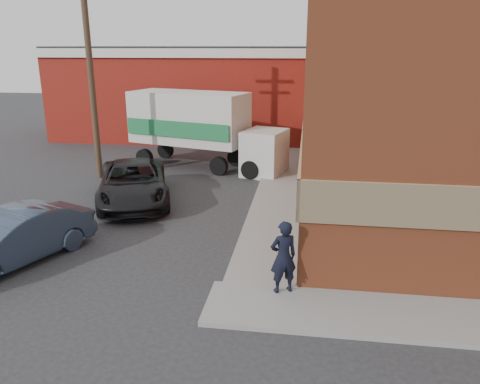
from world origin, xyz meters
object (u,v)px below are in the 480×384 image
at_px(warehouse, 190,91).
at_px(suv_a, 133,183).
at_px(box_truck, 202,125).
at_px(utility_pole, 90,68).
at_px(sedan, 14,238).
at_px(man, 283,257).

xyz_separation_m(warehouse, suv_a, (1.24, -14.07, -2.07)).
bearing_deg(box_truck, suv_a, -88.26).
relative_size(utility_pole, box_truck, 1.19).
bearing_deg(utility_pole, sedan, -80.47).
distance_m(man, sedan, 7.29).
relative_size(warehouse, man, 9.28).
distance_m(warehouse, box_truck, 9.01).
bearing_deg(man, suv_a, -70.06).
xyz_separation_m(sedan, suv_a, (1.31, 5.43, 0.03)).
relative_size(sedan, box_truck, 0.58).
bearing_deg(utility_pole, suv_a, -48.26).
height_order(man, suv_a, man).
xyz_separation_m(man, suv_a, (-5.94, 6.18, -0.25)).
bearing_deg(sedan, man, 17.16).
xyz_separation_m(utility_pole, suv_a, (2.74, -3.07, -4.00)).
distance_m(warehouse, suv_a, 14.27).
relative_size(utility_pole, sedan, 2.05).
height_order(utility_pole, man, utility_pole).
height_order(warehouse, sedan, warehouse).
xyz_separation_m(man, sedan, (-7.25, 0.75, -0.28)).
distance_m(man, box_truck, 12.57).
bearing_deg(sedan, utility_pole, 122.60).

